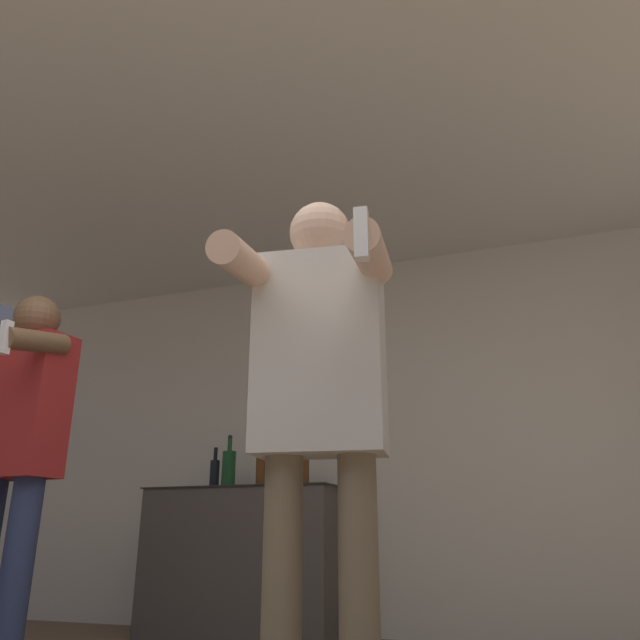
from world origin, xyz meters
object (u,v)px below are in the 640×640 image
at_px(bottle_green_wine, 215,472).
at_px(person_woman_foreground, 319,389).
at_px(person_man_side, 16,441).
at_px(bottle_amber_bourbon, 304,465).
at_px(bottle_short_whiskey, 262,467).
at_px(bottle_dark_rum, 229,468).

bearing_deg(bottle_green_wine, person_woman_foreground, -54.39).
relative_size(bottle_green_wine, person_man_side, 0.17).
relative_size(bottle_amber_bourbon, bottle_green_wine, 1.10).
bearing_deg(bottle_green_wine, bottle_amber_bourbon, 0.00).
bearing_deg(bottle_amber_bourbon, bottle_short_whiskey, 180.00).
relative_size(bottle_short_whiskey, person_man_side, 0.20).
relative_size(bottle_dark_rum, person_man_side, 0.21).
relative_size(bottle_green_wine, person_woman_foreground, 0.18).
bearing_deg(person_man_side, bottle_short_whiskey, 77.11).
height_order(bottle_green_wine, bottle_short_whiskey, bottle_short_whiskey).
bearing_deg(bottle_amber_bourbon, person_woman_foreground, -67.70).
distance_m(bottle_green_wine, person_woman_foreground, 2.62).
xyz_separation_m(person_woman_foreground, person_man_side, (-1.56, 0.42, -0.03)).
distance_m(bottle_green_wine, bottle_short_whiskey, 0.35).
distance_m(person_woman_foreground, person_man_side, 1.62).
height_order(bottle_dark_rum, bottle_green_wine, bottle_dark_rum).
relative_size(bottle_amber_bourbon, person_man_side, 0.19).
distance_m(bottle_short_whiskey, person_man_side, 1.76).
xyz_separation_m(bottle_amber_bourbon, person_man_side, (-0.69, -1.71, -0.04)).
distance_m(bottle_amber_bourbon, bottle_green_wine, 0.65).
height_order(bottle_short_whiskey, person_woman_foreground, person_woman_foreground).
xyz_separation_m(bottle_short_whiskey, person_woman_foreground, (1.17, -2.13, -0.02)).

